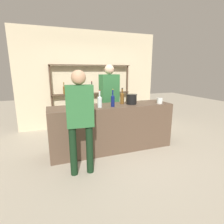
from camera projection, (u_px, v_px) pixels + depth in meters
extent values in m
plane|color=#B2A893|center=(112.00, 148.00, 3.84)|extent=(16.00, 16.00, 0.00)
cube|color=brown|center=(112.00, 127.00, 3.73)|extent=(2.58, 0.65, 0.97)
cube|color=beige|center=(90.00, 80.00, 5.28)|extent=(4.18, 0.12, 2.80)
cylinder|color=#4C3828|center=(52.00, 98.00, 4.84)|extent=(0.05, 0.05, 1.84)
cylinder|color=#4C3828|center=(127.00, 95.00, 5.61)|extent=(0.05, 0.05, 1.84)
cube|color=#4C3828|center=(91.00, 65.00, 5.02)|extent=(2.35, 0.18, 0.02)
cube|color=#4C3828|center=(92.00, 93.00, 5.21)|extent=(2.35, 0.18, 0.02)
cylinder|color=brown|center=(64.00, 90.00, 4.91)|extent=(0.06, 0.06, 0.21)
cone|color=brown|center=(64.00, 86.00, 4.89)|extent=(0.06, 0.06, 0.03)
cylinder|color=brown|center=(64.00, 84.00, 4.87)|extent=(0.02, 0.02, 0.09)
cylinder|color=gold|center=(64.00, 82.00, 4.86)|extent=(0.03, 0.03, 0.01)
cylinder|color=silver|center=(78.00, 90.00, 5.05)|extent=(0.07, 0.07, 0.21)
cone|color=silver|center=(78.00, 86.00, 5.02)|extent=(0.07, 0.07, 0.03)
cylinder|color=silver|center=(78.00, 84.00, 5.01)|extent=(0.03, 0.03, 0.08)
cylinder|color=#232328|center=(78.00, 82.00, 5.00)|extent=(0.03, 0.03, 0.01)
cylinder|color=black|center=(92.00, 89.00, 5.18)|extent=(0.08, 0.08, 0.22)
cone|color=black|center=(92.00, 85.00, 5.15)|extent=(0.08, 0.08, 0.03)
cylinder|color=black|center=(92.00, 83.00, 5.14)|extent=(0.03, 0.03, 0.08)
cylinder|color=maroon|center=(92.00, 81.00, 5.13)|extent=(0.03, 0.03, 0.01)
cylinder|color=black|center=(105.00, 90.00, 5.32)|extent=(0.06, 0.06, 0.18)
cone|color=black|center=(105.00, 86.00, 5.29)|extent=(0.06, 0.06, 0.03)
cylinder|color=black|center=(105.00, 84.00, 5.28)|extent=(0.02, 0.02, 0.09)
cylinder|color=maroon|center=(105.00, 82.00, 5.27)|extent=(0.03, 0.03, 0.01)
cylinder|color=black|center=(117.00, 89.00, 5.45)|extent=(0.07, 0.07, 0.21)
cone|color=black|center=(117.00, 85.00, 5.42)|extent=(0.07, 0.07, 0.03)
cylinder|color=black|center=(117.00, 83.00, 5.41)|extent=(0.03, 0.03, 0.08)
cylinder|color=black|center=(117.00, 81.00, 5.40)|extent=(0.03, 0.03, 0.01)
cylinder|color=silver|center=(100.00, 103.00, 3.38)|extent=(0.09, 0.09, 0.19)
cone|color=silver|center=(100.00, 97.00, 3.36)|extent=(0.09, 0.09, 0.04)
cylinder|color=silver|center=(100.00, 93.00, 3.34)|extent=(0.03, 0.03, 0.09)
cylinder|color=maroon|center=(100.00, 90.00, 3.33)|extent=(0.04, 0.04, 0.01)
cylinder|color=silver|center=(76.00, 102.00, 3.47)|extent=(0.09, 0.09, 0.19)
cone|color=silver|center=(76.00, 96.00, 3.44)|extent=(0.09, 0.09, 0.04)
cylinder|color=silver|center=(76.00, 93.00, 3.43)|extent=(0.03, 0.03, 0.07)
cylinder|color=#232328|center=(75.00, 91.00, 3.42)|extent=(0.03, 0.03, 0.01)
cylinder|color=brown|center=(122.00, 99.00, 3.77)|extent=(0.08, 0.08, 0.21)
cone|color=brown|center=(122.00, 93.00, 3.74)|extent=(0.08, 0.08, 0.04)
cylinder|color=brown|center=(122.00, 90.00, 3.72)|extent=(0.03, 0.03, 0.08)
cylinder|color=black|center=(122.00, 88.00, 3.71)|extent=(0.03, 0.03, 0.01)
cylinder|color=#0F1956|center=(113.00, 101.00, 3.46)|extent=(0.07, 0.07, 0.21)
cone|color=#0F1956|center=(113.00, 95.00, 3.43)|extent=(0.07, 0.07, 0.03)
cylinder|color=#0F1956|center=(113.00, 92.00, 3.42)|extent=(0.03, 0.03, 0.10)
cylinder|color=gold|center=(113.00, 89.00, 3.41)|extent=(0.03, 0.03, 0.01)
cylinder|color=silver|center=(85.00, 109.00, 3.28)|extent=(0.06, 0.06, 0.00)
cylinder|color=silver|center=(85.00, 107.00, 3.27)|extent=(0.01, 0.01, 0.08)
cone|color=silver|center=(84.00, 102.00, 3.25)|extent=(0.08, 0.08, 0.08)
cylinder|color=black|center=(132.00, 99.00, 3.72)|extent=(0.22, 0.22, 0.20)
cylinder|color=black|center=(132.00, 95.00, 3.70)|extent=(0.23, 0.23, 0.01)
cylinder|color=silver|center=(160.00, 101.00, 3.81)|extent=(0.12, 0.12, 0.12)
sphere|color=tan|center=(160.00, 101.00, 3.79)|extent=(0.02, 0.02, 0.02)
sphere|color=tan|center=(160.00, 101.00, 3.78)|extent=(0.02, 0.02, 0.02)
sphere|color=tan|center=(158.00, 102.00, 3.82)|extent=(0.02, 0.02, 0.02)
sphere|color=tan|center=(158.00, 100.00, 3.83)|extent=(0.02, 0.02, 0.02)
sphere|color=tan|center=(159.00, 102.00, 3.79)|extent=(0.02, 0.02, 0.02)
sphere|color=tan|center=(158.00, 102.00, 3.81)|extent=(0.02, 0.02, 0.02)
cylinder|color=black|center=(90.00, 149.00, 2.86)|extent=(0.12, 0.12, 0.81)
cylinder|color=black|center=(73.00, 151.00, 2.79)|extent=(0.12, 0.12, 0.81)
cube|color=#2D6B38|center=(80.00, 106.00, 2.66)|extent=(0.42, 0.21, 0.64)
sphere|color=tan|center=(78.00, 77.00, 2.56)|extent=(0.22, 0.22, 0.22)
cylinder|color=black|center=(104.00, 120.00, 4.46)|extent=(0.14, 0.14, 0.88)
cylinder|color=black|center=(114.00, 118.00, 4.63)|extent=(0.14, 0.14, 0.88)
cube|color=#2D6B38|center=(109.00, 89.00, 4.36)|extent=(0.53, 0.32, 0.70)
sphere|color=#DBB293|center=(109.00, 69.00, 4.25)|extent=(0.24, 0.24, 0.24)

